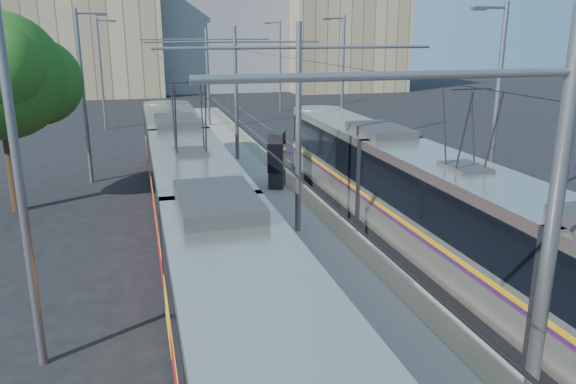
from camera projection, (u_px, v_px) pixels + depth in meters
name	position (u px, v px, depth m)	size (l,w,h in m)	color
ground	(398.00, 363.00, 12.27)	(160.00, 160.00, 0.00)	black
platform	(248.00, 174.00, 28.02)	(4.00, 50.00, 0.30)	gray
tactile_strip_left	(219.00, 173.00, 27.62)	(0.70, 50.00, 0.01)	gray
tactile_strip_right	(276.00, 169.00, 28.34)	(0.70, 50.00, 0.01)	gray
rails	(248.00, 177.00, 28.06)	(8.71, 70.00, 0.03)	gray
tram_left	(193.00, 202.00, 18.07)	(2.43, 29.27, 5.50)	black
tram_right	(461.00, 218.00, 16.06)	(2.43, 28.73, 5.50)	black
catenary	(259.00, 91.00, 24.18)	(9.20, 70.00, 7.00)	slate
street_lamps	(233.00, 85.00, 30.63)	(15.18, 38.22, 8.00)	slate
shelter	(277.00, 159.00, 24.80)	(1.05, 1.29, 2.48)	black
tree	(10.00, 78.00, 21.60)	(5.37, 4.97, 7.81)	#382314
building_left	(88.00, 40.00, 63.82)	(16.32, 12.24, 12.38)	tan
building_centre	(222.00, 23.00, 70.99)	(18.36, 14.28, 16.25)	gray
building_right	(342.00, 43.00, 69.58)	(14.28, 10.20, 11.36)	tan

